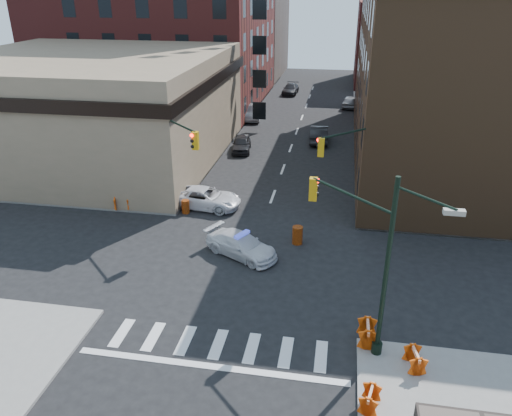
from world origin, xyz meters
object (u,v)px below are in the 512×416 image
at_px(barrel_road, 297,235).
at_px(barricade_nw_a, 135,196).
at_px(pedestrian_a, 143,182).
at_px(barricade_se_a, 367,333).
at_px(pedestrian_b, 130,197).
at_px(parked_car_wfar, 253,112).
at_px(parked_car_wnear, 241,144).
at_px(police_car, 241,245).
at_px(parked_car_enear, 319,134).
at_px(barrel_bank, 185,207).
at_px(pickup, 205,198).

relative_size(barrel_road, barricade_nw_a, 0.96).
relative_size(pedestrian_a, barricade_se_a, 1.56).
distance_m(pedestrian_b, barricade_se_a, 19.66).
bearing_deg(parked_car_wfar, parked_car_wnear, -91.00).
height_order(parked_car_wnear, pedestrian_b, pedestrian_b).
bearing_deg(barricade_nw_a, parked_car_wfar, 95.52).
relative_size(barricade_se_a, barricade_nw_a, 1.09).
bearing_deg(barricade_nw_a, police_car, -19.18).
distance_m(parked_car_wnear, barrel_road, 18.60).
relative_size(police_car, parked_car_wfar, 0.91).
bearing_deg(barricade_nw_a, pedestrian_b, -69.91).
distance_m(parked_car_wfar, barricade_se_a, 39.71).
relative_size(barrel_road, barricade_se_a, 0.88).
bearing_deg(pedestrian_b, barricade_se_a, -69.75).
height_order(parked_car_enear, barrel_road, parked_car_enear).
distance_m(pedestrian_b, barrel_bank, 3.93).
relative_size(parked_car_wnear, parked_car_wfar, 0.83).
bearing_deg(barricade_se_a, barrel_bank, 44.32).
height_order(pickup, barricade_nw_a, pickup).
xyz_separation_m(barricade_se_a, barricade_nw_a, (-15.90, 12.75, -0.04)).
height_order(parked_car_wfar, barrel_road, parked_car_wfar).
height_order(parked_car_wnear, barricade_nw_a, parked_car_wnear).
xyz_separation_m(parked_car_enear, barrel_road, (-0.00, -21.51, -0.25)).
distance_m(parked_car_wnear, pedestrian_b, 15.16).
bearing_deg(barricade_se_a, barricade_nw_a, 50.41).
xyz_separation_m(police_car, barricade_se_a, (6.96, -6.78, -0.03)).
relative_size(pickup, parked_car_enear, 1.03).
relative_size(parked_car_wnear, pedestrian_a, 2.09).
bearing_deg(parked_car_wnear, pedestrian_a, -120.03).
relative_size(parked_car_enear, pedestrian_a, 2.49).
distance_m(barrel_bank, barricade_nw_a, 4.11).
height_order(parked_car_enear, barricade_nw_a, parked_car_enear).
bearing_deg(barricade_nw_a, pickup, 17.48).
xyz_separation_m(barrel_road, barricade_se_a, (3.90, -8.78, 0.07)).
distance_m(pickup, barricade_se_a, 16.94).
distance_m(parked_car_enear, barricade_nw_a, 21.25).
xyz_separation_m(parked_car_enear, pedestrian_b, (-11.90, -18.59, 0.12)).
relative_size(parked_car_wnear, barrel_bank, 4.38).
bearing_deg(barricade_nw_a, barrel_road, -3.75).
relative_size(police_car, pickup, 0.89).
bearing_deg(pedestrian_a, barricade_nw_a, -57.47).
bearing_deg(parked_car_wfar, barricade_nw_a, -105.05).
distance_m(parked_car_enear, barricade_se_a, 30.54).
relative_size(pedestrian_a, pedestrian_b, 1.27).
relative_size(pedestrian_b, barricade_nw_a, 1.34).
relative_size(police_car, pedestrian_a, 2.29).
height_order(parked_car_wnear, barricade_se_a, parked_car_wnear).
height_order(pickup, pedestrian_a, pedestrian_a).
bearing_deg(barrel_bank, police_car, -45.63).
bearing_deg(parked_car_wnear, parked_car_enear, 23.74).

